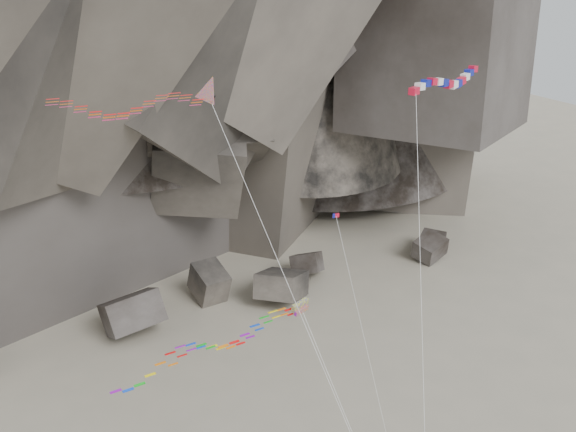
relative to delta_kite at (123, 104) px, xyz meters
name	(u,v)px	position (x,y,z in m)	size (l,w,h in m)	color
boulder_field	(225,297)	(17.40, 28.28, -29.98)	(77.83, 11.08, 5.79)	#47423F
delta_kite	(123,104)	(0.00, 0.00, 0.00)	(16.59, 17.35, 31.48)	red
banner_kite	(447,85)	(21.01, -3.59, -0.14)	(13.55, 15.56, 30.76)	red
parafoil_kite	(206,346)	(2.20, -5.90, -13.75)	(16.20, 11.88, 17.52)	#DDEA0D
pennant_kite	(360,322)	(13.41, -5.66, -15.13)	(2.39, 15.65, 21.17)	red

